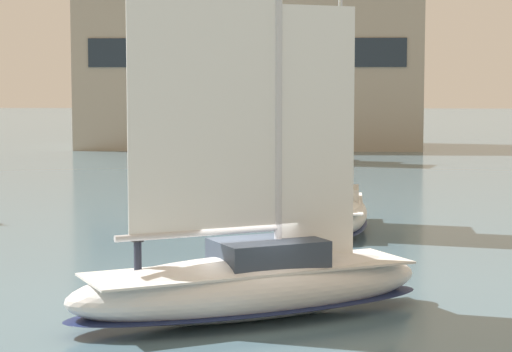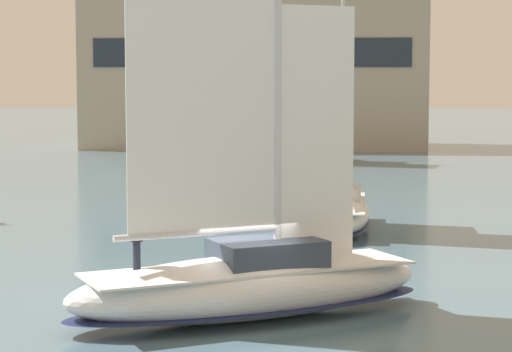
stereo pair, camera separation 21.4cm
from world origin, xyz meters
The scene contains 5 objects.
ground_plane centered at (0.00, 0.00, 0.00)m, with size 400.00×400.00×0.00m, color slate.
waterfront_building centered at (-3.58, 69.09, 8.38)m, with size 32.58×14.25×16.66m.
sailboat_main centered at (0.01, 0.01, 1.11)m, with size 10.37×7.29×14.03m.
sailboat_moored_near_marina centered at (2.92, 15.94, 0.96)m, with size 2.88×8.79×11.93m.
sailboat_moored_far_slip centered at (3.26, 50.53, 0.91)m, with size 4.55×8.45×11.19m.
Camera 2 is at (1.55, -26.10, 6.34)m, focal length 70.00 mm.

